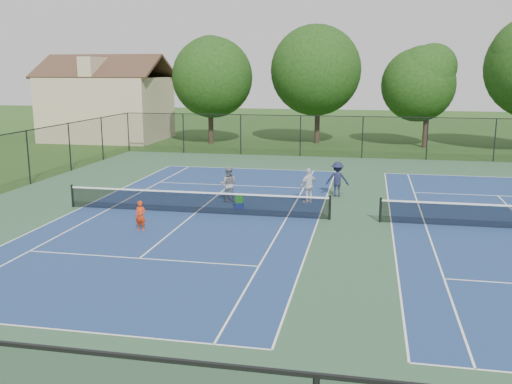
% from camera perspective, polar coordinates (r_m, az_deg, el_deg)
% --- Properties ---
extents(ground, '(140.00, 140.00, 0.00)m').
position_cam_1_polar(ground, '(24.47, 9.82, -2.88)').
color(ground, '#234716').
rests_on(ground, ground).
extents(court_pad, '(36.00, 36.00, 0.01)m').
position_cam_1_polar(court_pad, '(24.47, 9.82, -2.87)').
color(court_pad, '#2F5535').
rests_on(court_pad, ground).
extents(tennis_court_left, '(12.00, 23.83, 1.07)m').
position_cam_1_polar(tennis_court_left, '(25.55, -6.07, -1.90)').
color(tennis_court_left, navy).
rests_on(tennis_court_left, ground).
extents(perimeter_fence, '(36.08, 36.08, 3.02)m').
position_cam_1_polar(perimeter_fence, '(24.11, 9.95, 0.80)').
color(perimeter_fence, black).
rests_on(perimeter_fence, ground).
extents(tree_back_a, '(6.80, 6.80, 9.15)m').
position_cam_1_polar(tree_back_a, '(49.52, -4.62, 11.81)').
color(tree_back_a, '#2D2116').
rests_on(tree_back_a, ground).
extents(tree_back_b, '(7.60, 7.60, 10.03)m').
position_cam_1_polar(tree_back_b, '(49.85, 6.26, 12.42)').
color(tree_back_b, '#2D2116').
rests_on(tree_back_b, ground).
extents(tree_back_c, '(6.00, 6.00, 8.40)m').
position_cam_1_polar(tree_back_c, '(48.87, 16.88, 10.68)').
color(tree_back_c, '#2D2116').
rests_on(tree_back_c, ground).
extents(clapboard_house, '(10.80, 8.10, 7.65)m').
position_cam_1_polar(clapboard_house, '(54.10, -14.63, 8.36)').
color(clapboard_house, tan).
rests_on(clapboard_house, ground).
extents(child_player, '(0.45, 0.30, 1.20)m').
position_cam_1_polar(child_player, '(23.01, -11.47, -2.36)').
color(child_player, red).
rests_on(child_player, ground).
extents(instructor, '(0.94, 0.79, 1.72)m').
position_cam_1_polar(instructor, '(27.49, -2.80, 0.77)').
color(instructor, gray).
rests_on(instructor, ground).
extents(bystander_a, '(1.00, 0.99, 1.70)m').
position_cam_1_polar(bystander_a, '(27.32, 5.29, 0.64)').
color(bystander_a, silver).
rests_on(bystander_a, ground).
extents(bystander_b, '(1.15, 0.66, 1.77)m').
position_cam_1_polar(bystander_b, '(28.90, 8.14, 1.28)').
color(bystander_b, '#1A1D3B').
rests_on(bystander_b, ground).
extents(ball_crate, '(0.38, 0.33, 0.28)m').
position_cam_1_polar(ball_crate, '(26.26, -1.66, -1.36)').
color(ball_crate, '#162D99').
rests_on(ball_crate, ground).
extents(ball_hopper, '(0.37, 0.32, 0.40)m').
position_cam_1_polar(ball_hopper, '(26.19, -1.67, -0.64)').
color(ball_hopper, green).
rests_on(ball_hopper, ball_crate).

